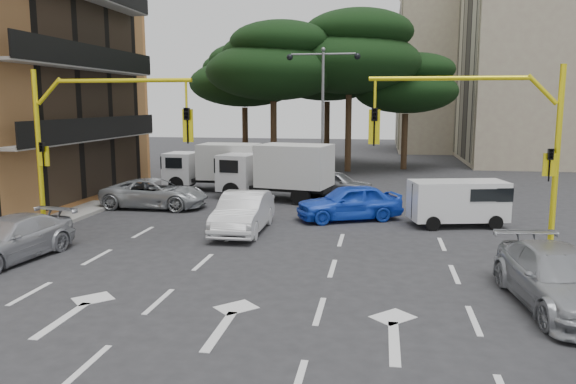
% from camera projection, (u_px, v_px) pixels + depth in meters
% --- Properties ---
extents(ground, '(120.00, 120.00, 0.00)m').
position_uv_depth(ground, '(266.00, 265.00, 16.96)').
color(ground, '#28282B').
rests_on(ground, ground).
extents(median_strip, '(1.40, 6.00, 0.15)m').
position_uv_depth(median_strip, '(322.00, 186.00, 32.53)').
color(median_strip, gray).
rests_on(median_strip, ground).
extents(apartment_beige_far, '(16.20, 12.15, 16.70)m').
position_uv_depth(apartment_beige_far, '(480.00, 67.00, 56.40)').
color(apartment_beige_far, tan).
rests_on(apartment_beige_far, ground).
extents(pine_left_near, '(9.15, 9.15, 10.23)m').
position_uv_depth(pine_left_near, '(274.00, 61.00, 37.79)').
color(pine_left_near, '#382616').
rests_on(pine_left_near, ground).
extents(pine_center, '(9.98, 9.98, 11.16)m').
position_uv_depth(pine_center, '(350.00, 52.00, 38.81)').
color(pine_center, '#382616').
rests_on(pine_center, ground).
extents(pine_left_far, '(8.32, 8.32, 9.30)m').
position_uv_depth(pine_left_far, '(245.00, 75.00, 42.28)').
color(pine_left_far, '#382616').
rests_on(pine_left_far, ground).
extents(pine_right, '(7.49, 7.49, 8.37)m').
position_uv_depth(pine_right, '(407.00, 84.00, 40.44)').
color(pine_right, '#382616').
rests_on(pine_right, ground).
extents(pine_back, '(9.15, 9.15, 10.23)m').
position_uv_depth(pine_back, '(328.00, 67.00, 44.12)').
color(pine_back, '#382616').
rests_on(pine_back, ground).
extents(signal_mast_right, '(5.79, 0.37, 6.00)m').
position_uv_depth(signal_mast_right, '(496.00, 135.00, 17.18)').
color(signal_mast_right, yellow).
rests_on(signal_mast_right, ground).
extents(signal_mast_left, '(5.79, 0.37, 6.00)m').
position_uv_depth(signal_mast_left, '(85.00, 131.00, 19.39)').
color(signal_mast_left, yellow).
rests_on(signal_mast_left, ground).
extents(street_lamp_center, '(4.16, 0.36, 7.77)m').
position_uv_depth(street_lamp_center, '(323.00, 92.00, 31.69)').
color(street_lamp_center, slate).
rests_on(street_lamp_center, median_strip).
extents(car_white_hatch, '(1.65, 4.59, 1.51)m').
position_uv_depth(car_white_hatch, '(243.00, 212.00, 21.23)').
color(car_white_hatch, silver).
rests_on(car_white_hatch, ground).
extents(car_blue_compact, '(4.74, 3.37, 1.50)m').
position_uv_depth(car_blue_compact, '(349.00, 202.00, 23.42)').
color(car_blue_compact, blue).
rests_on(car_blue_compact, ground).
extents(car_silver_wagon, '(2.54, 4.85, 1.34)m').
position_uv_depth(car_silver_wagon, '(9.00, 239.00, 17.39)').
color(car_silver_wagon, '#ACAEB4').
rests_on(car_silver_wagon, ground).
extents(car_silver_cross_a, '(4.92, 2.29, 1.36)m').
position_uv_depth(car_silver_cross_a, '(155.00, 193.00, 26.13)').
color(car_silver_cross_a, '#ADB1B5').
rests_on(car_silver_cross_a, ground).
extents(car_silver_cross_b, '(4.22, 2.35, 1.36)m').
position_uv_depth(car_silver_cross_b, '(335.00, 183.00, 29.35)').
color(car_silver_cross_b, gray).
rests_on(car_silver_cross_b, ground).
extents(car_silver_parked, '(2.53, 5.09, 1.42)m').
position_uv_depth(car_silver_parked, '(559.00, 279.00, 13.37)').
color(car_silver_parked, '#999CA1').
rests_on(car_silver_parked, ground).
extents(van_white, '(3.98, 2.47, 1.85)m').
position_uv_depth(van_white, '(458.00, 203.00, 22.25)').
color(van_white, white).
rests_on(van_white, ground).
extents(box_truck_a, '(5.38, 2.38, 2.62)m').
position_uv_depth(box_truck_a, '(213.00, 167.00, 31.35)').
color(box_truck_a, silver).
rests_on(box_truck_a, ground).
extents(box_truck_b, '(6.10, 3.51, 2.82)m').
position_uv_depth(box_truck_b, '(275.00, 172.00, 28.25)').
color(box_truck_b, silver).
rests_on(box_truck_b, ground).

